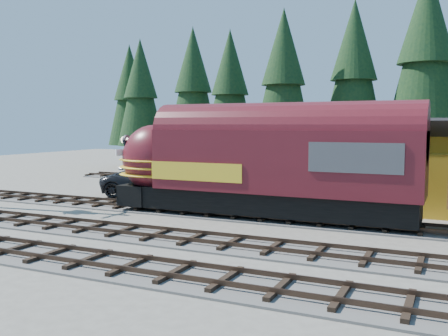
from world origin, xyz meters
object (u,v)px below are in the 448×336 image
at_px(pickup_truck_b, 169,179).
at_px(depot, 351,157).
at_px(pickup_truck_a, 153,182).
at_px(caboose, 238,155).
at_px(locomotive, 251,168).

bearing_deg(pickup_truck_b, depot, -100.66).
relative_size(depot, pickup_truck_b, 1.87).
bearing_deg(pickup_truck_b, pickup_truck_a, 165.67).
relative_size(caboose, pickup_truck_b, 1.35).
height_order(depot, pickup_truck_b, depot).
xyz_separation_m(caboose, pickup_truck_b, (-2.28, -7.45, -1.42)).
bearing_deg(pickup_truck_b, locomotive, -136.37).
bearing_deg(caboose, depot, -34.89).
xyz_separation_m(caboose, pickup_truck_a, (-2.40, -9.26, -1.44)).
distance_m(depot, pickup_truck_b, 13.18).
bearing_deg(pickup_truck_b, caboose, -27.48).
bearing_deg(pickup_truck_a, depot, -101.56).
xyz_separation_m(depot, locomotive, (-4.00, -6.50, -0.29)).
bearing_deg(depot, pickup_truck_a, -172.39).
relative_size(depot, caboose, 1.38).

